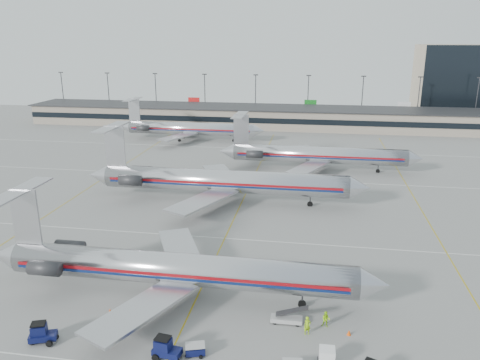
% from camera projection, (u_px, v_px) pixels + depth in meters
% --- Properties ---
extents(ground, '(260.00, 260.00, 0.00)m').
position_uv_depth(ground, '(209.00, 271.00, 57.10)').
color(ground, gray).
rests_on(ground, ground).
extents(apron_markings, '(160.00, 0.15, 0.02)m').
position_uv_depth(apron_markings, '(225.00, 238.00, 66.54)').
color(apron_markings, silver).
rests_on(apron_markings, ground).
extents(terminal, '(162.00, 17.00, 6.25)m').
position_uv_depth(terminal, '(278.00, 117.00, 148.65)').
color(terminal, gray).
rests_on(terminal, ground).
extents(light_mast_row, '(163.60, 0.40, 15.28)m').
position_uv_depth(light_mast_row, '(282.00, 95.00, 160.30)').
color(light_mast_row, '#38383D').
rests_on(light_mast_row, ground).
extents(distant_building, '(30.00, 20.00, 25.00)m').
position_uv_depth(distant_building, '(461.00, 81.00, 164.71)').
color(distant_building, tan).
rests_on(distant_building, ground).
extents(jet_foreground, '(44.45, 26.17, 11.63)m').
position_uv_depth(jet_foreground, '(171.00, 268.00, 50.83)').
color(jet_foreground, silver).
rests_on(jet_foreground, ground).
extents(jet_second_row, '(49.27, 29.01, 12.90)m').
position_uv_depth(jet_second_row, '(218.00, 181.00, 80.52)').
color(jet_second_row, silver).
rests_on(jet_second_row, ground).
extents(jet_third_row, '(43.03, 26.47, 11.77)m').
position_uv_depth(jet_third_row, '(314.00, 154.00, 99.88)').
color(jet_third_row, silver).
rests_on(jet_third_row, ground).
extents(jet_back_row, '(41.32, 25.42, 11.30)m').
position_uv_depth(jet_back_row, '(188.00, 128.00, 129.15)').
color(jet_back_row, silver).
rests_on(jet_back_row, ground).
extents(tug_left, '(2.74, 1.99, 2.00)m').
position_uv_depth(tug_left, '(41.00, 333.00, 43.64)').
color(tug_left, '#0B103D').
rests_on(tug_left, ground).
extents(tug_center, '(2.68, 1.60, 2.06)m').
position_uv_depth(tug_center, '(165.00, 348.00, 41.51)').
color(tug_center, '#0B103D').
rests_on(tug_center, ground).
extents(cart_inner, '(2.02, 1.65, 0.99)m').
position_uv_depth(cart_inner, '(195.00, 349.00, 42.03)').
color(cart_inner, '#0B103D').
rests_on(cart_inner, ground).
extents(uld_container, '(1.64, 1.38, 1.71)m').
position_uv_depth(uld_container, '(327.00, 357.00, 40.48)').
color(uld_container, '#2D2D30').
rests_on(uld_container, ground).
extents(belt_loader, '(3.70, 1.17, 1.96)m').
position_uv_depth(belt_loader, '(287.00, 318.00, 46.71)').
color(belt_loader, '#A8A8A8').
rests_on(belt_loader, ground).
extents(ramp_worker_near, '(0.79, 0.65, 1.86)m').
position_uv_depth(ramp_worker_near, '(307.00, 326.00, 44.80)').
color(ramp_worker_near, '#99D413').
rests_on(ramp_worker_near, ground).
extents(ramp_worker_far, '(0.88, 0.73, 1.65)m').
position_uv_depth(ramp_worker_far, '(326.00, 319.00, 45.99)').
color(ramp_worker_far, '#ACF116').
rests_on(ramp_worker_far, ground).
extents(cone_right, '(0.45, 0.45, 0.55)m').
position_uv_depth(cone_right, '(349.00, 332.00, 44.85)').
color(cone_right, '#FF5108').
rests_on(cone_right, ground).
extents(cone_left, '(0.51, 0.51, 0.57)m').
position_uv_depth(cone_left, '(110.00, 311.00, 48.34)').
color(cone_left, '#FF5108').
rests_on(cone_left, ground).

